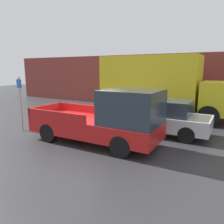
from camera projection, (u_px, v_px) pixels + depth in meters
ground_plane at (87, 134)px, 9.95m from camera, size 60.00×60.00×0.00m
building_wall at (150, 81)px, 16.73m from camera, size 28.00×0.15×4.00m
pickup_truck at (107, 120)px, 8.32m from camera, size 5.26×1.95×2.18m
car at (161, 117)px, 9.86m from camera, size 4.34×1.86×1.56m
delivery_truck at (158, 85)px, 13.20m from camera, size 7.54×2.57×3.67m
parking_sign at (21, 101)px, 10.22m from camera, size 0.30×0.07×2.53m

